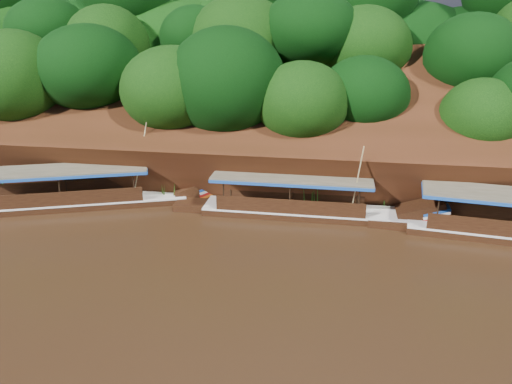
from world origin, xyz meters
The scene contains 5 objects.
ground centered at (0.00, 0.00, 0.00)m, with size 160.00×160.00×0.00m, color black.
riverbank centered at (-0.01, 22.73, 1.89)m, with size 120.00×30.06×19.40m.
boat_1 centered at (2.49, 8.36, 0.57)m, with size 14.55×2.63×5.21m.
boat_2 centered at (-11.84, 7.91, 0.57)m, with size 15.90×7.38×6.27m.
reeds centered at (-3.26, 9.71, 0.90)m, with size 49.23×1.97×1.96m.
Camera 1 is at (3.33, -19.99, 12.06)m, focal length 35.00 mm.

